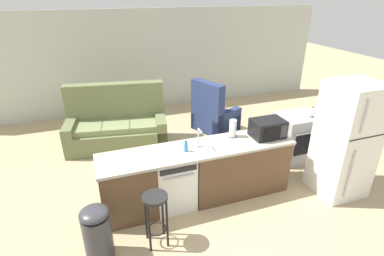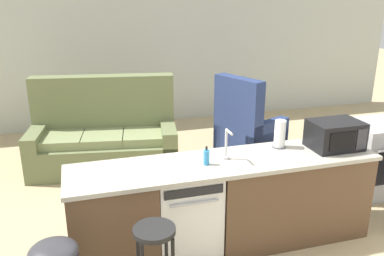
{
  "view_description": "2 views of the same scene",
  "coord_description": "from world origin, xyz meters",
  "px_view_note": "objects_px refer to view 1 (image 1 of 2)",
  "views": [
    {
      "loc": [
        -1.23,
        -3.6,
        3.01
      ],
      "look_at": [
        0.21,
        0.47,
        1.01
      ],
      "focal_mm": 28.0,
      "sensor_mm": 36.0,
      "label": 1
    },
    {
      "loc": [
        -1.14,
        -3.25,
        2.39
      ],
      "look_at": [
        0.02,
        0.67,
        1.02
      ],
      "focal_mm": 38.0,
      "sensor_mm": 36.0,
      "label": 2
    }
  ],
  "objects_px": {
    "microwave": "(268,128)",
    "dishwasher": "(173,180)",
    "soap_bottle": "(186,147)",
    "armchair": "(213,116)",
    "kettle": "(312,112)",
    "refrigerator": "(346,140)",
    "bar_stool": "(156,209)",
    "stove_range": "(296,137)",
    "paper_towel_roll": "(233,129)",
    "couch": "(117,127)",
    "trash_bin": "(97,233)"
  },
  "relations": [
    {
      "from": "microwave",
      "to": "dishwasher",
      "type": "bearing_deg",
      "value": 179.95
    },
    {
      "from": "dishwasher",
      "to": "soap_bottle",
      "type": "distance_m",
      "value": 0.59
    },
    {
      "from": "armchair",
      "to": "kettle",
      "type": "bearing_deg",
      "value": -57.49
    },
    {
      "from": "refrigerator",
      "to": "bar_stool",
      "type": "height_order",
      "value": "refrigerator"
    },
    {
      "from": "stove_range",
      "to": "dishwasher",
      "type": "bearing_deg",
      "value": -168.09
    },
    {
      "from": "paper_towel_roll",
      "to": "armchair",
      "type": "distance_m",
      "value": 2.26
    },
    {
      "from": "stove_range",
      "to": "bar_stool",
      "type": "distance_m",
      "value": 3.26
    },
    {
      "from": "couch",
      "to": "soap_bottle",
      "type": "bearing_deg",
      "value": -72.27
    },
    {
      "from": "soap_bottle",
      "to": "couch",
      "type": "height_order",
      "value": "couch"
    },
    {
      "from": "microwave",
      "to": "trash_bin",
      "type": "bearing_deg",
      "value": -165.95
    },
    {
      "from": "kettle",
      "to": "armchair",
      "type": "xyz_separation_m",
      "value": [
        -1.16,
        1.82,
        -0.64
      ]
    },
    {
      "from": "kettle",
      "to": "couch",
      "type": "relative_size",
      "value": 0.1
    },
    {
      "from": "stove_range",
      "to": "couch",
      "type": "distance_m",
      "value": 3.61
    },
    {
      "from": "microwave",
      "to": "kettle",
      "type": "xyz_separation_m",
      "value": [
        1.21,
        0.42,
        -0.05
      ]
    },
    {
      "from": "paper_towel_roll",
      "to": "soap_bottle",
      "type": "distance_m",
      "value": 0.87
    },
    {
      "from": "trash_bin",
      "to": "armchair",
      "type": "distance_m",
      "value": 4.01
    },
    {
      "from": "couch",
      "to": "microwave",
      "type": "bearing_deg",
      "value": -47.57
    },
    {
      "from": "dishwasher",
      "to": "paper_towel_roll",
      "type": "xyz_separation_m",
      "value": [
        1.03,
        0.17,
        0.62
      ]
    },
    {
      "from": "microwave",
      "to": "kettle",
      "type": "height_order",
      "value": "microwave"
    },
    {
      "from": "soap_bottle",
      "to": "stove_range",
      "type": "bearing_deg",
      "value": 13.6
    },
    {
      "from": "refrigerator",
      "to": "soap_bottle",
      "type": "distance_m",
      "value": 2.46
    },
    {
      "from": "trash_bin",
      "to": "soap_bottle",
      "type": "bearing_deg",
      "value": 25.71
    },
    {
      "from": "dishwasher",
      "to": "trash_bin",
      "type": "height_order",
      "value": "dishwasher"
    },
    {
      "from": "armchair",
      "to": "trash_bin",
      "type": "bearing_deg",
      "value": -133.24
    },
    {
      "from": "refrigerator",
      "to": "trash_bin",
      "type": "height_order",
      "value": "refrigerator"
    },
    {
      "from": "stove_range",
      "to": "kettle",
      "type": "xyz_separation_m",
      "value": [
        0.17,
        -0.13,
        0.53
      ]
    },
    {
      "from": "stove_range",
      "to": "trash_bin",
      "type": "bearing_deg",
      "value": -161.87
    },
    {
      "from": "bar_stool",
      "to": "trash_bin",
      "type": "bearing_deg",
      "value": 179.45
    },
    {
      "from": "dishwasher",
      "to": "microwave",
      "type": "distance_m",
      "value": 1.67
    },
    {
      "from": "dishwasher",
      "to": "soap_bottle",
      "type": "bearing_deg",
      "value": -9.88
    },
    {
      "from": "refrigerator",
      "to": "trash_bin",
      "type": "xyz_separation_m",
      "value": [
        -3.74,
        -0.13,
        -0.53
      ]
    },
    {
      "from": "refrigerator",
      "to": "couch",
      "type": "xyz_separation_m",
      "value": [
        -3.15,
        2.85,
        -0.52
      ]
    },
    {
      "from": "dishwasher",
      "to": "kettle",
      "type": "distance_m",
      "value": 2.86
    },
    {
      "from": "armchair",
      "to": "stove_range",
      "type": "bearing_deg",
      "value": -59.67
    },
    {
      "from": "stove_range",
      "to": "kettle",
      "type": "bearing_deg",
      "value": -36.68
    },
    {
      "from": "refrigerator",
      "to": "kettle",
      "type": "relative_size",
      "value": 8.9
    },
    {
      "from": "stove_range",
      "to": "refrigerator",
      "type": "height_order",
      "value": "refrigerator"
    },
    {
      "from": "refrigerator",
      "to": "soap_bottle",
      "type": "relative_size",
      "value": 10.37
    },
    {
      "from": "dishwasher",
      "to": "armchair",
      "type": "xyz_separation_m",
      "value": [
        1.61,
        2.24,
        -0.07
      ]
    },
    {
      "from": "bar_stool",
      "to": "trash_bin",
      "type": "relative_size",
      "value": 1.0
    },
    {
      "from": "bar_stool",
      "to": "dishwasher",
      "type": "bearing_deg",
      "value": 58.19
    },
    {
      "from": "stove_range",
      "to": "microwave",
      "type": "distance_m",
      "value": 1.32
    },
    {
      "from": "refrigerator",
      "to": "bar_stool",
      "type": "xyz_separation_m",
      "value": [
        -3.02,
        -0.13,
        -0.38
      ]
    },
    {
      "from": "soap_bottle",
      "to": "kettle",
      "type": "height_order",
      "value": "kettle"
    },
    {
      "from": "refrigerator",
      "to": "bar_stool",
      "type": "distance_m",
      "value": 3.05
    },
    {
      "from": "paper_towel_roll",
      "to": "refrigerator",
      "type": "bearing_deg",
      "value": -24.79
    },
    {
      "from": "paper_towel_roll",
      "to": "trash_bin",
      "type": "bearing_deg",
      "value": -158.67
    },
    {
      "from": "soap_bottle",
      "to": "kettle",
      "type": "distance_m",
      "value": 2.61
    },
    {
      "from": "soap_bottle",
      "to": "couch",
      "type": "distance_m",
      "value": 2.52
    },
    {
      "from": "paper_towel_roll",
      "to": "kettle",
      "type": "height_order",
      "value": "paper_towel_roll"
    }
  ]
}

